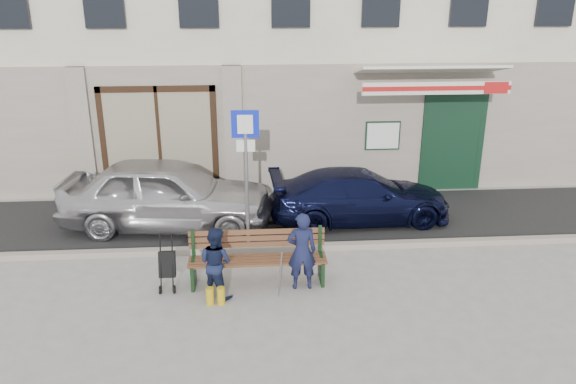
{
  "coord_description": "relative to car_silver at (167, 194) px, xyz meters",
  "views": [
    {
      "loc": [
        -1.06,
        -8.55,
        4.87
      ],
      "look_at": [
        -0.31,
        1.6,
        1.2
      ],
      "focal_mm": 35.0,
      "sensor_mm": 36.0,
      "label": 1
    }
  ],
  "objects": [
    {
      "name": "car_silver",
      "position": [
        0.0,
        0.0,
        0.0
      ],
      "size": [
        4.67,
        2.31,
        1.53
      ],
      "primitive_type": "imported",
      "rotation": [
        0.0,
        0.0,
        1.46
      ],
      "color": "silver",
      "rests_on": "ground"
    },
    {
      "name": "ground",
      "position": [
        2.81,
        -2.89,
        -0.76
      ],
      "size": [
        80.0,
        80.0,
        0.0
      ],
      "primitive_type": "plane",
      "color": "#9E9991",
      "rests_on": "ground"
    },
    {
      "name": "parking_sign",
      "position": [
        1.71,
        -1.23,
        1.12
      ],
      "size": [
        0.52,
        0.08,
        2.79
      ],
      "rotation": [
        0.0,
        0.0,
        -0.04
      ],
      "color": "gray",
      "rests_on": "ground"
    },
    {
      "name": "curb",
      "position": [
        2.81,
        -1.39,
        -0.7
      ],
      "size": [
        60.0,
        0.18,
        0.12
      ],
      "primitive_type": "cube",
      "color": "#9E9384",
      "rests_on": "ground"
    },
    {
      "name": "car_navy",
      "position": [
        4.2,
        0.06,
        -0.19
      ],
      "size": [
        4.05,
        1.78,
        1.16
      ],
      "primitive_type": "imported",
      "rotation": [
        0.0,
        0.0,
        1.61
      ],
      "color": "black",
      "rests_on": "ground"
    },
    {
      "name": "asphalt_lane",
      "position": [
        2.81,
        0.21,
        -0.76
      ],
      "size": [
        60.0,
        3.2,
        0.01
      ],
      "primitive_type": "cube",
      "color": "#282828",
      "rests_on": "ground"
    },
    {
      "name": "bench",
      "position": [
        1.83,
        -2.64,
        -0.31
      ],
      "size": [
        2.4,
        1.17,
        0.98
      ],
      "color": "brown",
      "rests_on": "ground"
    },
    {
      "name": "woman",
      "position": [
        1.17,
        -3.03,
        -0.15
      ],
      "size": [
        0.76,
        0.73,
        1.24
      ],
      "primitive_type": "imported",
      "rotation": [
        0.0,
        0.0,
        2.51
      ],
      "color": "#141C39",
      "rests_on": "ground"
    },
    {
      "name": "stroller",
      "position": [
        0.32,
        -2.71,
        -0.33
      ],
      "size": [
        0.28,
        0.4,
        0.97
      ],
      "rotation": [
        0.0,
        0.0,
        -0.01
      ],
      "color": "black",
      "rests_on": "ground"
    },
    {
      "name": "man",
      "position": [
        2.62,
        -2.87,
        -0.07
      ],
      "size": [
        0.51,
        0.34,
        1.39
      ],
      "primitive_type": "imported",
      "rotation": [
        0.0,
        0.0,
        3.17
      ],
      "color": "#151A3B",
      "rests_on": "ground"
    }
  ]
}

